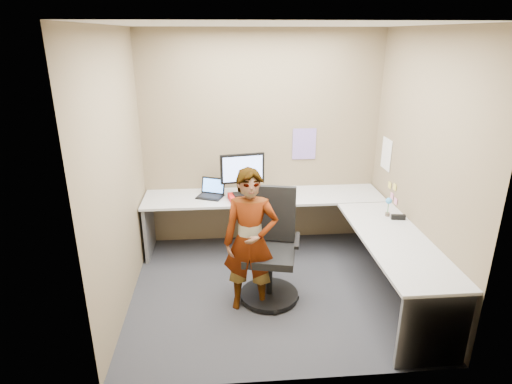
{
  "coord_description": "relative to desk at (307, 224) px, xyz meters",
  "views": [
    {
      "loc": [
        -0.51,
        -3.97,
        2.63
      ],
      "look_at": [
        -0.15,
        0.25,
        1.05
      ],
      "focal_mm": 30.0,
      "sensor_mm": 36.0,
      "label": 1
    }
  ],
  "objects": [
    {
      "name": "desk",
      "position": [
        0.0,
        0.0,
        0.0
      ],
      "size": [
        2.98,
        2.58,
        0.73
      ],
      "color": "beige",
      "rests_on": "ground"
    },
    {
      "name": "flower",
      "position": [
        0.86,
        -0.16,
        0.28
      ],
      "size": [
        0.07,
        0.07,
        0.22
      ],
      "color": "brown",
      "rests_on": "desk"
    },
    {
      "name": "wall_back",
      "position": [
        -0.44,
        0.91,
        0.76
      ],
      "size": [
        3.0,
        0.0,
        3.0
      ],
      "primitive_type": "plane",
      "rotation": [
        1.57,
        0.0,
        0.0
      ],
      "color": "#746147",
      "rests_on": "ground"
    },
    {
      "name": "ground",
      "position": [
        -0.44,
        -0.39,
        -0.59
      ],
      "size": [
        3.0,
        3.0,
        0.0
      ],
      "primitive_type": "plane",
      "color": "#242529",
      "rests_on": "ground"
    },
    {
      "name": "ceiling",
      "position": [
        -0.44,
        -0.39,
        2.11
      ],
      "size": [
        3.0,
        3.0,
        0.0
      ],
      "primitive_type": "plane",
      "rotation": [
        3.14,
        0.0,
        0.0
      ],
      "color": "white",
      "rests_on": "wall_back"
    },
    {
      "name": "person",
      "position": [
        -0.69,
        -0.65,
        0.14
      ],
      "size": [
        0.57,
        0.41,
        1.46
      ],
      "primitive_type": "imported",
      "rotation": [
        0.0,
        0.0,
        -0.12
      ],
      "color": "#999399",
      "rests_on": "ground"
    },
    {
      "name": "laptop",
      "position": [
        -1.08,
        0.62,
        0.2
      ],
      "size": [
        0.38,
        0.35,
        0.22
      ],
      "rotation": [
        0.0,
        0.0,
        -0.39
      ],
      "color": "black",
      "rests_on": "desk"
    },
    {
      "name": "paper_ream",
      "position": [
        -0.7,
        0.46,
        0.17
      ],
      "size": [
        0.37,
        0.3,
        0.07
      ],
      "primitive_type": "cube",
      "rotation": [
        0.0,
        0.0,
        0.17
      ],
      "color": "red",
      "rests_on": "desk"
    },
    {
      "name": "wall_left",
      "position": [
        -1.94,
        -0.39,
        0.76
      ],
      "size": [
        0.0,
        2.7,
        2.7
      ],
      "primitive_type": "plane",
      "rotation": [
        1.57,
        0.0,
        1.57
      ],
      "color": "#746147",
      "rests_on": "ground"
    },
    {
      "name": "trackball_mouse",
      "position": [
        -0.6,
        0.57,
        0.17
      ],
      "size": [
        0.12,
        0.08,
        0.07
      ],
      "color": "#B7B7BC",
      "rests_on": "desk"
    },
    {
      "name": "stapler",
      "position": [
        0.95,
        -0.26,
        0.17
      ],
      "size": [
        0.15,
        0.06,
        0.05
      ],
      "primitive_type": "cube",
      "rotation": [
        0.0,
        0.0,
        -0.14
      ],
      "color": "black",
      "rests_on": "desk"
    },
    {
      "name": "sticky_note_b",
      "position": [
        1.05,
        0.21,
        0.23
      ],
      "size": [
        0.01,
        0.07,
        0.07
      ],
      "primitive_type": "cube",
      "color": "pink",
      "rests_on": "wall_right"
    },
    {
      "name": "sticky_note_d",
      "position": [
        1.05,
        0.31,
        0.33
      ],
      "size": [
        0.01,
        0.07,
        0.07
      ],
      "primitive_type": "cube",
      "color": "#F2E059",
      "rests_on": "wall_right"
    },
    {
      "name": "calendar_white",
      "position": [
        1.05,
        0.51,
        0.66
      ],
      "size": [
        0.01,
        0.28,
        0.38
      ],
      "primitive_type": "cube",
      "color": "white",
      "rests_on": "wall_right"
    },
    {
      "name": "wall_right",
      "position": [
        1.06,
        -0.39,
        0.76
      ],
      "size": [
        0.0,
        2.7,
        2.7
      ],
      "primitive_type": "plane",
      "rotation": [
        1.57,
        0.0,
        -1.57
      ],
      "color": "#746147",
      "rests_on": "ground"
    },
    {
      "name": "calendar_purple",
      "position": [
        0.11,
        0.9,
        0.71
      ],
      "size": [
        0.3,
        0.01,
        0.4
      ],
      "primitive_type": "cube",
      "color": "#846BB7",
      "rests_on": "wall_back"
    },
    {
      "name": "origami",
      "position": [
        -0.18,
        0.54,
        0.17
      ],
      "size": [
        0.1,
        0.1,
        0.06
      ],
      "primitive_type": "cone",
      "color": "white",
      "rests_on": "desk"
    },
    {
      "name": "office_chair",
      "position": [
        -0.47,
        -0.47,
        -0.12
      ],
      "size": [
        0.65,
        0.62,
        1.15
      ],
      "rotation": [
        0.0,
        0.0,
        -0.22
      ],
      "color": "black",
      "rests_on": "ground"
    },
    {
      "name": "monitor",
      "position": [
        -0.7,
        0.48,
        0.51
      ],
      "size": [
        0.53,
        0.19,
        0.5
      ],
      "rotation": [
        0.0,
        0.0,
        0.17
      ],
      "color": "black",
      "rests_on": "paper_ream"
    },
    {
      "name": "sticky_note_c",
      "position": [
        1.05,
        0.09,
        0.21
      ],
      "size": [
        0.01,
        0.07,
        0.07
      ],
      "primitive_type": "cube",
      "color": "pink",
      "rests_on": "wall_right"
    },
    {
      "name": "sticky_note_a",
      "position": [
        1.05,
        0.16,
        0.36
      ],
      "size": [
        0.01,
        0.07,
        0.07
      ],
      "primitive_type": "cube",
      "color": "#F2E059",
      "rests_on": "wall_right"
    }
  ]
}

